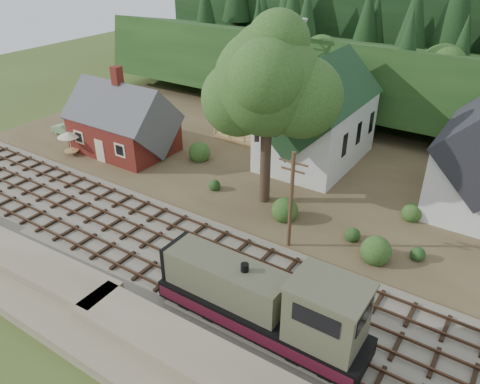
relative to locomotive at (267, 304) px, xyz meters
The scene contains 16 objects.
ground 10.66m from the locomotive, 163.25° to the left, with size 140.00×140.00×0.00m, color #384C1E.
embankment 11.61m from the locomotive, 151.14° to the right, with size 64.00×5.00×1.60m, color #7F7259.
railroad_bed 10.64m from the locomotive, 163.25° to the left, with size 64.00×11.00×0.16m, color #726B5B.
village_flat 23.35m from the locomotive, 115.41° to the left, with size 64.00×26.00×0.30m, color brown.
hillside 46.15m from the locomotive, 102.50° to the left, with size 70.00×28.00×8.00m, color #1E3F19.
ridge 61.85m from the locomotive, 99.29° to the left, with size 80.00×20.00×12.00m, color black.
depot 29.52m from the locomotive, 151.68° to the left, with size 10.80×7.41×9.00m.
church 24.22m from the locomotive, 109.37° to the left, with size 8.40×15.17×13.00m.
timber_frame 29.69m from the locomotive, 122.58° to the left, with size 8.20×6.20×6.99m.
lattice_tower 35.73m from the locomotive, 117.26° to the left, with size 3.20×3.20×12.12m.
big_tree 17.19m from the locomotive, 120.83° to the left, with size 10.90×8.40×14.70m.
telegraph_pole_near 8.95m from the locomotive, 109.94° to the left, with size 2.20×0.28×8.00m.
locomotive is the anchor object (origin of this frame).
car_blue 26.82m from the locomotive, 149.48° to the left, with size 1.48×3.69×1.26m, color #5890BD.
car_green 37.49m from the locomotive, 159.34° to the left, with size 1.20×3.44×1.13m, color #7EAC77.
patio_set 31.50m from the locomotive, 161.57° to the left, with size 2.30×2.30×2.57m.
Camera 1 is at (19.91, -20.80, 21.01)m, focal length 35.00 mm.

